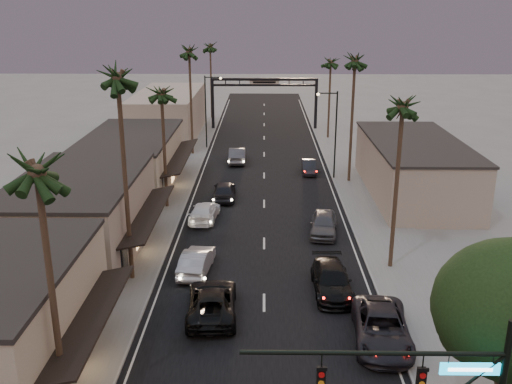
{
  "coord_description": "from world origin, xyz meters",
  "views": [
    {
      "loc": [
        -0.07,
        -11.49,
        16.99
      ],
      "look_at": [
        -0.67,
        32.79,
        2.5
      ],
      "focal_mm": 40.0,
      "sensor_mm": 36.0,
      "label": 1
    }
  ],
  "objects_px": {
    "palm_ld": "(189,48)",
    "palm_rb": "(355,57)",
    "streetlight_left": "(208,106)",
    "oncoming_silver": "(197,261)",
    "palm_rc": "(331,59)",
    "oncoming_pickup": "(212,302)",
    "palm_ra": "(403,100)",
    "curbside_near": "(382,328)",
    "palm_lb": "(117,71)",
    "curbside_black": "(332,280)",
    "arch": "(264,91)",
    "palm_la": "(36,162)",
    "palm_lc": "(161,88)",
    "streetlight_right": "(333,128)",
    "palm_far": "(210,44)"
  },
  "relations": [
    {
      "from": "palm_ld",
      "to": "palm_la",
      "type": "bearing_deg",
      "value": -90.0
    },
    {
      "from": "streetlight_left",
      "to": "oncoming_silver",
      "type": "xyz_separation_m",
      "value": [
        2.41,
        -34.89,
        -4.53
      ]
    },
    {
      "from": "palm_la",
      "to": "palm_lb",
      "type": "height_order",
      "value": "palm_lb"
    },
    {
      "from": "palm_la",
      "to": "curbside_near",
      "type": "xyz_separation_m",
      "value": [
        14.8,
        5.88,
        -10.58
      ]
    },
    {
      "from": "streetlight_left",
      "to": "palm_lb",
      "type": "bearing_deg",
      "value": -92.67
    },
    {
      "from": "oncoming_pickup",
      "to": "streetlight_left",
      "type": "bearing_deg",
      "value": -87.41
    },
    {
      "from": "streetlight_left",
      "to": "palm_lb",
      "type": "distance_m",
      "value": 36.93
    },
    {
      "from": "streetlight_left",
      "to": "curbside_near",
      "type": "distance_m",
      "value": 45.29
    },
    {
      "from": "streetlight_left",
      "to": "arch",
      "type": "bearing_deg",
      "value": 60.03
    },
    {
      "from": "palm_ra",
      "to": "palm_rb",
      "type": "distance_m",
      "value": 20.02
    },
    {
      "from": "palm_far",
      "to": "oncoming_silver",
      "type": "distance_m",
      "value": 56.04
    },
    {
      "from": "palm_lc",
      "to": "oncoming_pickup",
      "type": "height_order",
      "value": "palm_lc"
    },
    {
      "from": "streetlight_left",
      "to": "oncoming_pickup",
      "type": "relative_size",
      "value": 1.51
    },
    {
      "from": "palm_ra",
      "to": "oncoming_pickup",
      "type": "bearing_deg",
      "value": -151.14
    },
    {
      "from": "palm_lb",
      "to": "palm_ld",
      "type": "relative_size",
      "value": 1.07
    },
    {
      "from": "palm_lc",
      "to": "oncoming_pickup",
      "type": "distance_m",
      "value": 21.51
    },
    {
      "from": "palm_la",
      "to": "palm_lc",
      "type": "relative_size",
      "value": 1.08
    },
    {
      "from": "palm_rb",
      "to": "oncoming_silver",
      "type": "bearing_deg",
      "value": -122.12
    },
    {
      "from": "palm_ra",
      "to": "palm_far",
      "type": "distance_m",
      "value": 56.58
    },
    {
      "from": "streetlight_left",
      "to": "oncoming_silver",
      "type": "height_order",
      "value": "streetlight_left"
    },
    {
      "from": "oncoming_pickup",
      "to": "arch",
      "type": "bearing_deg",
      "value": -96.23
    },
    {
      "from": "oncoming_silver",
      "to": "palm_far",
      "type": "bearing_deg",
      "value": -79.97
    },
    {
      "from": "palm_ra",
      "to": "palm_rc",
      "type": "height_order",
      "value": "palm_ra"
    },
    {
      "from": "streetlight_left",
      "to": "curbside_near",
      "type": "xyz_separation_m",
      "value": [
        13.12,
        -43.12,
        -4.47
      ]
    },
    {
      "from": "streetlight_left",
      "to": "palm_ra",
      "type": "bearing_deg",
      "value": -65.46
    },
    {
      "from": "streetlight_left",
      "to": "curbside_near",
      "type": "bearing_deg",
      "value": -73.08
    },
    {
      "from": "palm_rc",
      "to": "oncoming_pickup",
      "type": "relative_size",
      "value": 2.04
    },
    {
      "from": "palm_far",
      "to": "oncoming_pickup",
      "type": "xyz_separation_m",
      "value": [
        5.31,
        -60.39,
        -10.61
      ]
    },
    {
      "from": "arch",
      "to": "palm_ld",
      "type": "relative_size",
      "value": 1.07
    },
    {
      "from": "streetlight_right",
      "to": "palm_lc",
      "type": "relative_size",
      "value": 0.74
    },
    {
      "from": "streetlight_right",
      "to": "palm_far",
      "type": "bearing_deg",
      "value": 114.76
    },
    {
      "from": "palm_rb",
      "to": "curbside_black",
      "type": "bearing_deg",
      "value": -100.57
    },
    {
      "from": "palm_ld",
      "to": "palm_rb",
      "type": "bearing_deg",
      "value": -32.6
    },
    {
      "from": "palm_rc",
      "to": "curbside_black",
      "type": "distance_m",
      "value": 44.89
    },
    {
      "from": "arch",
      "to": "palm_rb",
      "type": "distance_m",
      "value": 28.24
    },
    {
      "from": "palm_rc",
      "to": "oncoming_silver",
      "type": "distance_m",
      "value": 44.02
    },
    {
      "from": "oncoming_silver",
      "to": "palm_ra",
      "type": "bearing_deg",
      "value": -170.03
    },
    {
      "from": "palm_la",
      "to": "palm_rc",
      "type": "bearing_deg",
      "value": 72.63
    },
    {
      "from": "palm_ld",
      "to": "palm_far",
      "type": "xyz_separation_m",
      "value": [
        0.3,
        23.0,
        -0.97
      ]
    },
    {
      "from": "streetlight_left",
      "to": "palm_lc",
      "type": "bearing_deg",
      "value": -94.37
    },
    {
      "from": "palm_lb",
      "to": "curbside_black",
      "type": "xyz_separation_m",
      "value": [
        12.79,
        -1.62,
        -12.57
      ]
    },
    {
      "from": "palm_lb",
      "to": "oncoming_silver",
      "type": "height_order",
      "value": "palm_lb"
    },
    {
      "from": "palm_rc",
      "to": "palm_lb",
      "type": "bearing_deg",
      "value": -112.27
    },
    {
      "from": "arch",
      "to": "palm_lb",
      "type": "height_order",
      "value": "palm_lb"
    },
    {
      "from": "palm_rb",
      "to": "curbside_near",
      "type": "relative_size",
      "value": 2.29
    },
    {
      "from": "palm_la",
      "to": "palm_lb",
      "type": "distance_m",
      "value": 13.14
    },
    {
      "from": "palm_la",
      "to": "curbside_black",
      "type": "distance_m",
      "value": 20.15
    },
    {
      "from": "palm_lb",
      "to": "oncoming_pickup",
      "type": "distance_m",
      "value": 14.43
    },
    {
      "from": "palm_rc",
      "to": "palm_ld",
      "type": "bearing_deg",
      "value": -152.38
    },
    {
      "from": "curbside_black",
      "to": "palm_rc",
      "type": "bearing_deg",
      "value": 83.04
    }
  ]
}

